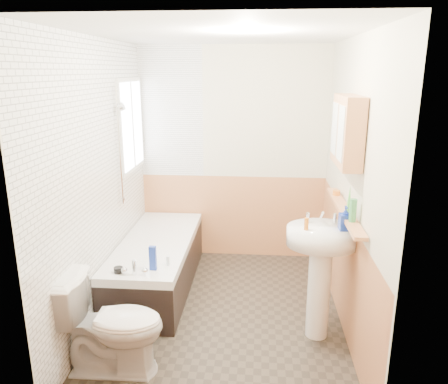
{
  "coord_description": "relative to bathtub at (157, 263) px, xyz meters",
  "views": [
    {
      "loc": [
        0.32,
        -3.66,
        2.22
      ],
      "look_at": [
        0.0,
        0.15,
        1.15
      ],
      "focal_mm": 35.0,
      "sensor_mm": 36.0,
      "label": 1
    }
  ],
  "objects": [
    {
      "name": "floor",
      "position": [
        0.73,
        -0.47,
        -0.27
      ],
      "size": [
        2.8,
        2.8,
        0.0
      ],
      "primitive_type": "plane",
      "color": "#2B251E",
      "rests_on": "ground"
    },
    {
      "name": "ceiling",
      "position": [
        0.73,
        -0.47,
        2.23
      ],
      "size": [
        2.8,
        2.8,
        0.0
      ],
      "primitive_type": "plane",
      "rotation": [
        3.14,
        0.0,
        0.0
      ],
      "color": "white",
      "rests_on": "ground"
    },
    {
      "name": "wall_back",
      "position": [
        0.73,
        0.94,
        0.98
      ],
      "size": [
        2.2,
        0.02,
        2.5
      ],
      "primitive_type": "cube",
      "color": "beige",
      "rests_on": "ground"
    },
    {
      "name": "wall_front",
      "position": [
        0.73,
        -1.88,
        0.98
      ],
      "size": [
        2.2,
        0.02,
        2.5
      ],
      "primitive_type": "cube",
      "color": "beige",
      "rests_on": "ground"
    },
    {
      "name": "wall_left",
      "position": [
        -0.38,
        -0.47,
        0.98
      ],
      "size": [
        0.02,
        2.8,
        2.5
      ],
      "primitive_type": "cube",
      "color": "beige",
      "rests_on": "ground"
    },
    {
      "name": "wall_right",
      "position": [
        1.84,
        -0.47,
        0.98
      ],
      "size": [
        0.02,
        2.8,
        2.5
      ],
      "primitive_type": "cube",
      "color": "beige",
      "rests_on": "ground"
    },
    {
      "name": "wainscot_right",
      "position": [
        1.82,
        -0.47,
        0.23
      ],
      "size": [
        0.01,
        2.8,
        1.0
      ],
      "primitive_type": "cube",
      "color": "tan",
      "rests_on": "wall_right"
    },
    {
      "name": "wainscot_front",
      "position": [
        0.73,
        -1.86,
        0.23
      ],
      "size": [
        2.2,
        0.01,
        1.0
      ],
      "primitive_type": "cube",
      "color": "tan",
      "rests_on": "wall_front"
    },
    {
      "name": "wainscot_back",
      "position": [
        0.73,
        0.92,
        0.23
      ],
      "size": [
        2.2,
        0.01,
        1.0
      ],
      "primitive_type": "cube",
      "color": "tan",
      "rests_on": "wall_back"
    },
    {
      "name": "tile_cladding_left",
      "position": [
        -0.36,
        -0.47,
        0.98
      ],
      "size": [
        0.01,
        2.8,
        2.5
      ],
      "primitive_type": "cube",
      "color": "white",
      "rests_on": "wall_left"
    },
    {
      "name": "tile_return_back",
      "position": [
        0.01,
        0.91,
        1.48
      ],
      "size": [
        0.75,
        0.01,
        1.5
      ],
      "primitive_type": "cube",
      "color": "white",
      "rests_on": "wall_back"
    },
    {
      "name": "window",
      "position": [
        -0.33,
        0.48,
        1.38
      ],
      "size": [
        0.03,
        0.79,
        0.99
      ],
      "color": "white",
      "rests_on": "wall_left"
    },
    {
      "name": "bathtub",
      "position": [
        0.0,
        0.0,
        0.0
      ],
      "size": [
        0.7,
        1.8,
        0.67
      ],
      "color": "black",
      "rests_on": "floor"
    },
    {
      "name": "shower_riser",
      "position": [
        -0.31,
        -0.02,
        1.33
      ],
      "size": [
        0.1,
        0.08,
        1.16
      ],
      "color": "silver",
      "rests_on": "wall_left"
    },
    {
      "name": "toilet",
      "position": [
        -0.03,
        -1.34,
        0.11
      ],
      "size": [
        0.8,
        0.45,
        0.77
      ],
      "primitive_type": "imported",
      "rotation": [
        0.0,
        0.0,
        1.59
      ],
      "color": "white",
      "rests_on": "floor"
    },
    {
      "name": "sink",
      "position": [
        1.57,
        -0.75,
        0.43
      ],
      "size": [
        0.58,
        0.47,
        1.11
      ],
      "rotation": [
        0.0,
        0.0,
        -0.24
      ],
      "color": "white",
      "rests_on": "floor"
    },
    {
      "name": "pine_shelf",
      "position": [
        1.77,
        -0.54,
        0.8
      ],
      "size": [
        0.1,
        1.34,
        0.03
      ],
      "primitive_type": "cube",
      "color": "tan",
      "rests_on": "wall_right"
    },
    {
      "name": "medicine_cabinet",
      "position": [
        1.74,
        -0.56,
        1.48
      ],
      "size": [
        0.16,
        0.62,
        0.56
      ],
      "color": "tan",
      "rests_on": "wall_right"
    },
    {
      "name": "foam_can",
      "position": [
        1.77,
        -0.88,
        0.91
      ],
      "size": [
        0.06,
        0.06,
        0.18
      ],
      "primitive_type": "cylinder",
      "rotation": [
        0.0,
        0.0,
        -0.18
      ],
      "color": "#388447",
      "rests_on": "pine_shelf"
    },
    {
      "name": "green_bottle",
      "position": [
        1.77,
        -0.72,
        0.94
      ],
      "size": [
        0.06,
        0.06,
        0.25
      ],
      "primitive_type": "cone",
      "rotation": [
        0.0,
        0.0,
        -0.25
      ],
      "color": "#59C647",
      "rests_on": "pine_shelf"
    },
    {
      "name": "black_jar",
      "position": [
        1.77,
        -0.13,
        0.84
      ],
      "size": [
        0.08,
        0.08,
        0.05
      ],
      "primitive_type": "cylinder",
      "rotation": [
        0.0,
        0.0,
        -0.29
      ],
      "color": "orange",
      "rests_on": "pine_shelf"
    },
    {
      "name": "soap_bottle",
      "position": [
        1.73,
        -0.8,
        0.76
      ],
      "size": [
        0.1,
        0.2,
        0.09
      ],
      "primitive_type": "imported",
      "rotation": [
        0.0,
        0.0,
        0.07
      ],
      "color": "#19339E",
      "rests_on": "sink"
    },
    {
      "name": "clear_bottle",
      "position": [
        1.43,
        -0.82,
        0.77
      ],
      "size": [
        0.04,
        0.04,
        0.1
      ],
      "primitive_type": "cylinder",
      "rotation": [
        0.0,
        0.0,
        -0.17
      ],
      "color": "orange",
      "rests_on": "sink"
    },
    {
      "name": "blue_gel",
      "position": [
        0.14,
        -0.68,
        0.36
      ],
      "size": [
        0.06,
        0.04,
        0.22
      ],
      "primitive_type": "cube",
      "rotation": [
        0.0,
        0.0,
        -0.03
      ],
      "color": "#19339E",
      "rests_on": "bathtub"
    },
    {
      "name": "cream_jar",
      "position": [
        -0.15,
        -0.76,
        0.28
      ],
      "size": [
        0.09,
        0.09,
        0.05
      ],
      "primitive_type": "cylinder",
      "rotation": [
        0.0,
        0.0,
        0.12
      ],
      "color": "black",
      "rests_on": "bathtub"
    },
    {
      "name": "orange_bottle",
      "position": [
        0.25,
        -0.58,
        0.3
      ],
      "size": [
        0.03,
        0.03,
        0.09
      ],
      "primitive_type": "cylinder",
      "rotation": [
        0.0,
        0.0,
        -0.04
      ],
      "color": "silver",
      "rests_on": "bathtub"
    }
  ]
}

